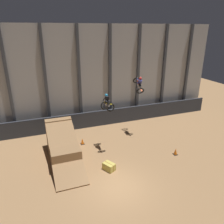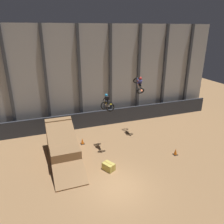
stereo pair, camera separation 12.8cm
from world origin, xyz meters
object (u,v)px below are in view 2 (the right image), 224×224
object	(u,v)px
hay_bale_trackside	(109,167)
dirt_ramp	(63,146)
rider_bike_left_air	(107,104)
rider_bike_right_air	(139,84)
traffic_cone_arena_edge	(176,152)
traffic_cone_near_ramp	(82,141)

from	to	relation	value
hay_bale_trackside	dirt_ramp	bearing A→B (deg)	133.05
rider_bike_left_air	rider_bike_right_air	world-z (taller)	rider_bike_right_air
traffic_cone_arena_edge	dirt_ramp	bearing A→B (deg)	160.96
rider_bike_left_air	traffic_cone_arena_edge	size ratio (longest dim) A/B	2.99
rider_bike_left_air	rider_bike_right_air	distance (m)	4.38
traffic_cone_near_ramp	hay_bale_trackside	bearing A→B (deg)	-77.73
traffic_cone_near_ramp	dirt_ramp	bearing A→B (deg)	-144.00
dirt_ramp	traffic_cone_arena_edge	xyz separation A→B (m)	(9.02, -3.11, -0.64)
dirt_ramp	traffic_cone_near_ramp	bearing A→B (deg)	36.00
rider_bike_left_air	traffic_cone_near_ramp	world-z (taller)	rider_bike_left_air
traffic_cone_near_ramp	traffic_cone_arena_edge	xyz separation A→B (m)	(7.05, -4.54, 0.00)
dirt_ramp	hay_bale_trackside	size ratio (longest dim) A/B	6.06
hay_bale_trackside	rider_bike_left_air	bearing A→B (deg)	72.70
rider_bike_left_air	hay_bale_trackside	size ratio (longest dim) A/B	1.61
dirt_ramp	hay_bale_trackside	xyz separation A→B (m)	(2.96, -3.17, -0.64)
traffic_cone_near_ramp	traffic_cone_arena_edge	world-z (taller)	same
traffic_cone_arena_edge	rider_bike_left_air	bearing A→B (deg)	148.98
rider_bike_right_air	traffic_cone_near_ramp	bearing A→B (deg)	-169.11
rider_bike_right_air	traffic_cone_near_ramp	world-z (taller)	rider_bike_right_air
rider_bike_left_air	rider_bike_right_air	bearing A→B (deg)	24.32
traffic_cone_near_ramp	hay_bale_trackside	distance (m)	4.70
traffic_cone_near_ramp	rider_bike_left_air	bearing A→B (deg)	-36.94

